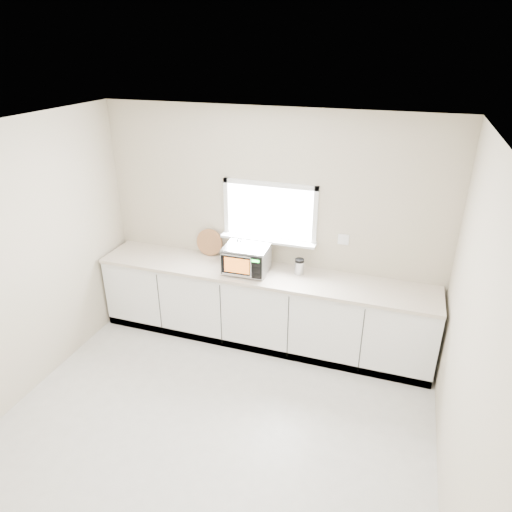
% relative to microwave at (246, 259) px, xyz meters
% --- Properties ---
extents(ground, '(4.00, 4.00, 0.00)m').
position_rel_microwave_xyz_m(ground, '(0.17, -1.65, -1.08)').
color(ground, beige).
rests_on(ground, ground).
extents(back_wall, '(4.00, 0.17, 2.70)m').
position_rel_microwave_xyz_m(back_wall, '(0.17, 0.35, 0.28)').
color(back_wall, '#C4B39C').
rests_on(back_wall, ground).
extents(cabinets, '(3.92, 0.60, 0.88)m').
position_rel_microwave_xyz_m(cabinets, '(0.17, 0.05, -0.64)').
color(cabinets, white).
rests_on(cabinets, ground).
extents(countertop, '(3.92, 0.64, 0.04)m').
position_rel_microwave_xyz_m(countertop, '(0.17, 0.04, -0.18)').
color(countertop, beige).
rests_on(countertop, cabinets).
extents(microwave, '(0.50, 0.41, 0.32)m').
position_rel_microwave_xyz_m(microwave, '(0.00, 0.00, 0.00)').
color(microwave, black).
rests_on(microwave, countertop).
extents(knife_block, '(0.13, 0.24, 0.34)m').
position_rel_microwave_xyz_m(knife_block, '(-0.13, 0.16, -0.02)').
color(knife_block, '#3F2216').
rests_on(knife_block, countertop).
extents(cutting_board, '(0.33, 0.08, 0.33)m').
position_rel_microwave_xyz_m(cutting_board, '(-0.58, 0.29, 0.00)').
color(cutting_board, '#AC6C42').
rests_on(cutting_board, countertop).
extents(coffee_grinder, '(0.12, 0.12, 0.19)m').
position_rel_microwave_xyz_m(coffee_grinder, '(0.58, 0.14, -0.07)').
color(coffee_grinder, silver).
rests_on(coffee_grinder, countertop).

